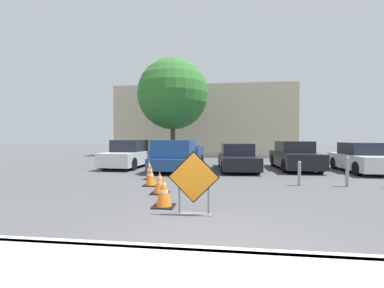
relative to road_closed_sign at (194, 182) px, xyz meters
name	(u,v)px	position (x,y,z in m)	size (l,w,h in m)	color
ground_plane	(219,170)	(0.46, 7.99, -0.75)	(96.00, 96.00, 0.00)	#4C4C4F
curb_lip	(210,254)	(0.46, -2.01, -0.68)	(22.38, 0.20, 0.14)	beige
road_closed_sign	(194,182)	(0.00, 0.00, 0.00)	(1.16, 0.20, 1.43)	black
traffic_cone_nearest	(164,192)	(-0.82, 0.60, -0.37)	(0.53, 0.53, 0.77)	black
traffic_cone_second	(160,183)	(-1.30, 2.08, -0.42)	(0.53, 0.53, 0.68)	black
traffic_cone_third	(151,175)	(-1.94, 3.29, -0.37)	(0.49, 0.49, 0.77)	black
traffic_cone_fourth	(149,170)	(-2.38, 4.63, -0.35)	(0.38, 0.38, 0.82)	black
parked_car_nearest	(129,155)	(-4.78, 8.76, -0.02)	(2.04, 4.43, 1.59)	silver
pickup_truck	(178,157)	(-1.71, 7.71, -0.02)	(2.32, 5.19, 1.61)	navy
parked_car_second	(237,158)	(1.39, 8.28, -0.10)	(2.07, 4.72, 1.42)	black
parked_car_third	(294,156)	(4.49, 8.80, -0.04)	(1.92, 4.45, 1.53)	black
parked_car_fourth	(363,159)	(7.58, 8.03, -0.07)	(1.99, 4.10, 1.48)	silver
bollard_nearest	(299,173)	(3.37, 3.95, -0.28)	(0.12, 0.12, 0.89)	gray
bollard_second	(347,171)	(4.99, 3.95, -0.19)	(0.12, 0.12, 1.06)	gray
building_facade_backdrop	(204,122)	(-1.16, 19.28, 2.47)	(16.29, 5.00, 6.44)	beige
street_tree_behind_lot	(173,94)	(-2.77, 11.68, 3.94)	(4.82, 4.82, 7.11)	#513823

